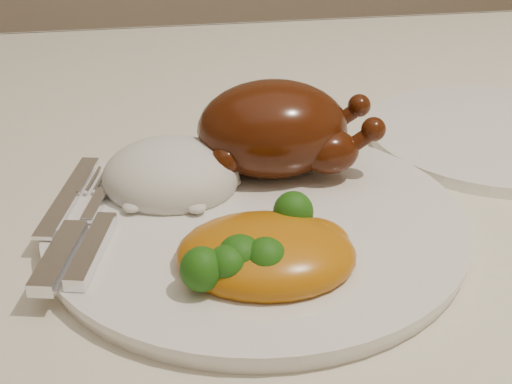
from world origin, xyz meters
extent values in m
cube|color=brown|center=(0.00, 0.00, 0.74)|extent=(1.60, 0.90, 0.04)
cube|color=beige|center=(0.00, 0.00, 0.76)|extent=(1.72, 1.02, 0.01)
cube|color=beige|center=(0.00, 0.51, 0.68)|extent=(1.72, 0.01, 0.18)
cylinder|color=white|center=(-0.14, -0.05, 0.77)|extent=(0.37, 0.37, 0.01)
cylinder|color=white|center=(0.11, 0.07, 0.77)|extent=(0.28, 0.28, 0.01)
ellipsoid|color=#4B1B08|center=(-0.11, 0.02, 0.82)|extent=(0.13, 0.10, 0.08)
ellipsoid|color=#4B1B08|center=(-0.12, 0.01, 0.84)|extent=(0.06, 0.05, 0.03)
ellipsoid|color=#4B1B08|center=(-0.07, -0.01, 0.81)|extent=(0.05, 0.03, 0.03)
sphere|color=#4B1B08|center=(-0.04, -0.01, 0.83)|extent=(0.02, 0.02, 0.02)
ellipsoid|color=#4B1B08|center=(-0.07, 0.04, 0.81)|extent=(0.05, 0.03, 0.03)
sphere|color=#4B1B08|center=(-0.04, 0.04, 0.83)|extent=(0.02, 0.02, 0.02)
sphere|color=#4B1B08|center=(-0.16, -0.01, 0.81)|extent=(0.02, 0.02, 0.02)
sphere|color=#4B1B08|center=(-0.15, 0.05, 0.81)|extent=(0.02, 0.02, 0.02)
ellipsoid|color=white|center=(-0.20, 0.00, 0.79)|extent=(0.12, 0.12, 0.06)
ellipsoid|color=orange|center=(-0.14, -0.12, 0.79)|extent=(0.13, 0.11, 0.04)
ellipsoid|color=orange|center=(-0.11, -0.11, 0.79)|extent=(0.05, 0.05, 0.03)
ellipsoid|color=#0E3D0A|center=(-0.16, -0.13, 0.80)|extent=(0.03, 0.03, 0.02)
ellipsoid|color=#0E3D0A|center=(-0.17, -0.14, 0.80)|extent=(0.03, 0.03, 0.02)
ellipsoid|color=#0E3D0A|center=(-0.14, -0.12, 0.80)|extent=(0.02, 0.02, 0.02)
ellipsoid|color=#0E3D0A|center=(-0.15, -0.14, 0.80)|extent=(0.03, 0.03, 0.03)
ellipsoid|color=#0E3D0A|center=(-0.13, -0.14, 0.79)|extent=(0.02, 0.02, 0.02)
ellipsoid|color=#0E3D0A|center=(-0.12, -0.09, 0.80)|extent=(0.03, 0.03, 0.03)
ellipsoid|color=#0E3D0A|center=(-0.19, -0.14, 0.80)|extent=(0.03, 0.03, 0.03)
cube|color=silver|center=(-0.28, 0.00, 0.79)|extent=(0.04, 0.12, 0.00)
cube|color=silver|center=(-0.28, -0.09, 0.79)|extent=(0.03, 0.08, 0.01)
cube|color=silver|center=(-0.26, -0.09, 0.79)|extent=(0.03, 0.08, 0.01)
cube|color=silver|center=(-0.26, 0.00, 0.79)|extent=(0.03, 0.09, 0.00)
camera|label=1|loc=(-0.21, -0.50, 1.05)|focal=50.00mm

